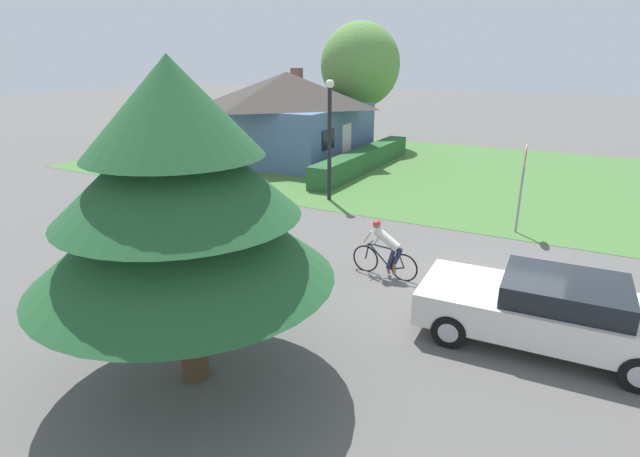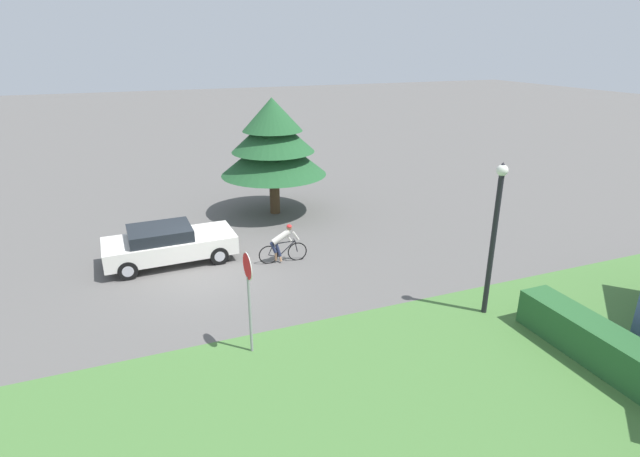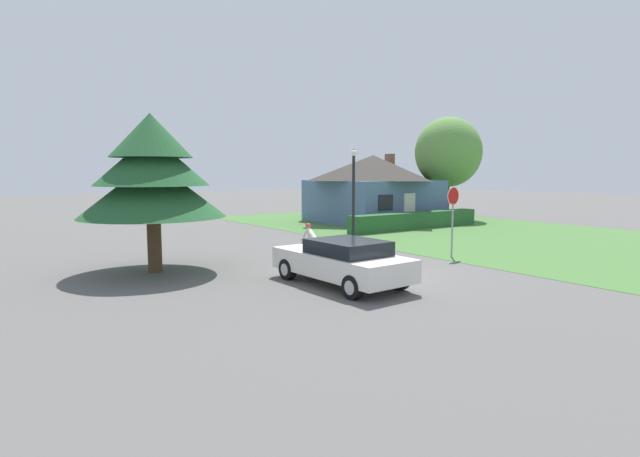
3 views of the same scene
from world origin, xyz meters
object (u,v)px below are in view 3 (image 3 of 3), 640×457
Objects in this scene: cottage_house at (373,187)px; sedan_left_lane at (342,261)px; conifer_tall_near at (152,173)px; deciduous_tree_right at (448,152)px; stop_sign at (453,208)px; street_lamp at (353,185)px; cyclist at (312,243)px.

sedan_left_lane is at bearing -132.93° from cottage_house.
conifer_tall_near is 23.49m from deciduous_tree_right.
stop_sign is 10.91m from conifer_tall_near.
stop_sign is 16.44m from deciduous_tree_right.
deciduous_tree_right reaches higher than sedan_left_lane.
sedan_left_lane is at bearing 8.48° from stop_sign.
cottage_house is at bearing -122.31° from stop_sign.
conifer_tall_near reaches higher than street_lamp.
deciduous_tree_right reaches higher than street_lamp.
cottage_house reaches higher than street_lamp.
sedan_left_lane is 0.88× the size of conifer_tall_near.
street_lamp is at bearing -161.05° from deciduous_tree_right.
deciduous_tree_right reaches higher than cyclist.
sedan_left_lane is 6.80m from conifer_tall_near.
cyclist is (-11.69, -9.94, -1.59)m from cottage_house.
conifer_tall_near is (-10.76, -3.01, 0.59)m from street_lamp.
stop_sign is 6.76m from street_lamp.
deciduous_tree_right is (17.09, 8.31, 3.95)m from cyclist.
cottage_house is 1.71× the size of street_lamp.
conifer_tall_near reaches higher than stop_sign.
street_lamp is at bearing -42.86° from sedan_left_lane.
conifer_tall_near is (-3.83, 5.02, 2.52)m from sedan_left_lane.
deciduous_tree_right is at bearing -58.92° from cyclist.
stop_sign is 0.61× the size of street_lamp.
cottage_house is 19.07m from conifer_tall_near.
street_lamp is 12.44m from deciduous_tree_right.
stop_sign is at bearing -94.89° from street_lamp.
sedan_left_lane is (-13.15, -13.65, -1.57)m from cottage_house.
cottage_house is 19.02m from sedan_left_lane.
street_lamp reaches higher than sedan_left_lane.
stop_sign is at bearing -117.89° from cottage_house.
cottage_house is at bearing 163.22° from deciduous_tree_right.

